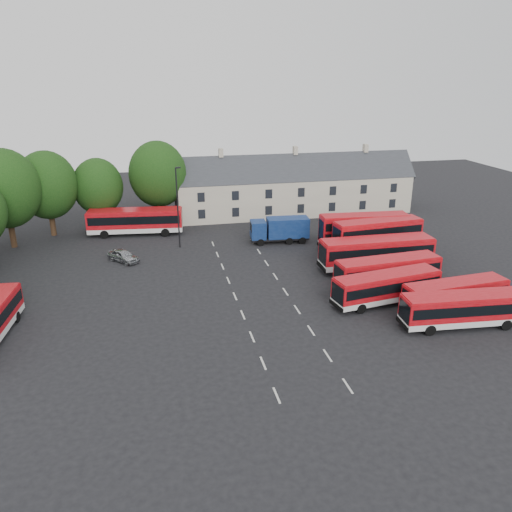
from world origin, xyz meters
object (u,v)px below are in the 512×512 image
at_px(box_truck, 280,229).
at_px(silver_car, 123,256).
at_px(bus_dd_south, 377,235).
at_px(lamppost, 178,206).
at_px(bus_row_a, 464,307).

relative_size(box_truck, silver_car, 1.80).
bearing_deg(bus_dd_south, silver_car, 166.51).
bearing_deg(lamppost, bus_row_a, -49.68).
height_order(bus_row_a, bus_dd_south, bus_dd_south).
distance_m(bus_dd_south, silver_car, 29.14).
bearing_deg(lamppost, silver_car, -151.16).
relative_size(bus_dd_south, lamppost, 1.08).
relative_size(silver_car, lamppost, 0.42).
distance_m(silver_car, lamppost, 8.79).
distance_m(bus_row_a, lamppost, 33.67).
height_order(bus_row_a, silver_car, bus_row_a).
bearing_deg(bus_dd_south, lamppost, 155.42).
bearing_deg(box_truck, bus_dd_south, -31.56).
distance_m(bus_dd_south, box_truck, 11.99).
bearing_deg(lamppost, box_truck, -3.36).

